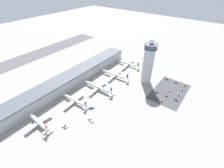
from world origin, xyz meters
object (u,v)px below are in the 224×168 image
(airplane_gate_echo, at_px, (128,64))
(car_white_wagon, at_px, (170,91))
(car_blue_compact, at_px, (176,100))
(airplane_gate_alpha, at_px, (39,122))
(car_red_hatchback, at_px, (157,92))
(car_maroon_suv, at_px, (185,86))
(service_truck_fuel, at_px, (92,108))
(car_yellow_taxi, at_px, (166,96))
(airplane_gate_charlie, at_px, (98,87))
(airplane_gate_bravo, at_px, (75,100))
(car_navy_sedan, at_px, (167,79))
(car_grey_coupe, at_px, (162,101))
(car_black_suv, at_px, (179,95))
(car_green_van, at_px, (182,90))
(control_tower, at_px, (148,63))
(car_silver_sedan, at_px, (176,83))
(airplane_gate_delta, at_px, (115,75))
(service_truck_baggage, at_px, (65,126))

(airplane_gate_echo, relative_size, car_white_wagon, 8.50)
(airplane_gate_echo, relative_size, car_blue_compact, 8.97)
(airplane_gate_alpha, relative_size, car_white_wagon, 7.07)
(car_red_hatchback, bearing_deg, car_maroon_suv, -34.42)
(car_blue_compact, bearing_deg, service_truck_fuel, 134.78)
(car_yellow_taxi, bearing_deg, airplane_gate_echo, 65.84)
(airplane_gate_charlie, height_order, airplane_gate_echo, airplane_gate_charlie)
(airplane_gate_bravo, relative_size, car_navy_sedan, 8.35)
(car_grey_coupe, bearing_deg, car_black_suv, -27.95)
(airplane_gate_charlie, relative_size, car_maroon_suv, 11.22)
(airplane_gate_alpha, xyz_separation_m, car_navy_sedan, (165.58, -75.40, -3.59))
(airplane_gate_charlie, bearing_deg, car_black_suv, -59.10)
(car_green_van, bearing_deg, car_blue_compact, -179.52)
(car_green_van, bearing_deg, airplane_gate_alpha, 146.23)
(car_red_hatchback, bearing_deg, control_tower, 59.54)
(airplane_gate_charlie, xyz_separation_m, car_white_wagon, (55.94, -80.14, -3.62))
(car_navy_sedan, bearing_deg, service_truck_fuel, 156.68)
(service_truck_fuel, bearing_deg, car_blue_compact, -45.22)
(car_silver_sedan, relative_size, car_blue_compact, 0.99)
(car_red_hatchback, xyz_separation_m, car_black_suv, (11.94, -26.21, 0.02))
(airplane_gate_bravo, height_order, car_black_suv, airplane_gate_bravo)
(control_tower, distance_m, car_navy_sedan, 45.52)
(airplane_gate_bravo, bearing_deg, airplane_gate_charlie, -8.81)
(airplane_gate_charlie, height_order, car_blue_compact, airplane_gate_charlie)
(car_grey_coupe, relative_size, car_navy_sedan, 0.88)
(airplane_gate_delta, xyz_separation_m, airplane_gate_echo, (42.11, 2.89, -0.46))
(airplane_gate_alpha, bearing_deg, control_tower, -19.85)
(car_yellow_taxi, xyz_separation_m, car_red_hatchback, (-0.19, 13.11, 0.02))
(car_green_van, bearing_deg, car_yellow_taxi, 153.22)
(airplane_gate_echo, distance_m, car_blue_compact, 103.38)
(control_tower, bearing_deg, airplane_gate_bravo, 153.55)
(airplane_gate_alpha, distance_m, airplane_gate_echo, 164.63)
(airplane_gate_bravo, distance_m, service_truck_fuel, 23.63)
(airplane_gate_echo, bearing_deg, car_navy_sedan, -89.13)
(airplane_gate_delta, height_order, car_silver_sedan, airplane_gate_delta)
(car_black_suv, xyz_separation_m, car_navy_sedan, (26.63, 26.95, 0.02))
(airplane_gate_alpha, relative_size, car_navy_sedan, 7.17)
(car_red_hatchback, relative_size, car_navy_sedan, 0.94)
(car_yellow_taxi, distance_m, car_silver_sedan, 37.53)
(service_truck_fuel, distance_m, service_truck_baggage, 37.12)
(car_green_van, bearing_deg, car_maroon_suv, -0.40)
(car_silver_sedan, bearing_deg, car_white_wagon, -179.08)
(airplane_gate_delta, relative_size, airplane_gate_echo, 1.13)
(airplane_gate_delta, xyz_separation_m, car_yellow_taxi, (4.78, -80.32, -4.01))
(airplane_gate_bravo, bearing_deg, control_tower, -26.45)
(car_black_suv, height_order, car_grey_coupe, car_grey_coupe)
(airplane_gate_echo, height_order, car_navy_sedan, airplane_gate_echo)
(car_navy_sedan, height_order, car_blue_compact, car_navy_sedan)
(car_green_van, relative_size, car_blue_compact, 0.98)
(car_red_hatchback, distance_m, car_white_wagon, 18.03)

